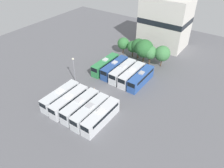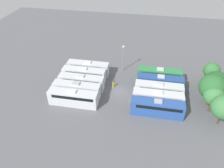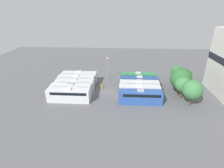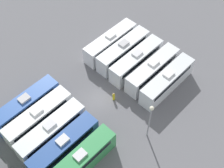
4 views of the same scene
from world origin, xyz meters
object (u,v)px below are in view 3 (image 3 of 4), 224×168
(bus_2, at_px, (75,85))
(tree_1, at_px, (180,76))
(tree_2, at_px, (183,77))
(tree_3, at_px, (181,78))
(bus_7, at_px, (139,86))
(bus_3, at_px, (71,90))
(bus_1, at_px, (77,81))
(light_pole, at_px, (108,64))
(tree_5, at_px, (192,90))
(worker_person, at_px, (101,86))
(bus_6, at_px, (139,82))
(bus_0, at_px, (80,77))
(bus_9, at_px, (140,97))
(tree_0, at_px, (177,72))
(bus_5, at_px, (138,78))
(tree_4, at_px, (183,84))
(bus_4, at_px, (69,95))
(bus_8, at_px, (140,91))

(bus_2, bearing_deg, tree_1, 97.48)
(tree_2, distance_m, tree_3, 3.26)
(bus_7, bearing_deg, bus_3, -80.18)
(bus_1, relative_size, light_pole, 1.46)
(bus_3, relative_size, tree_5, 1.60)
(worker_person, bearing_deg, bus_1, -100.28)
(tree_1, relative_size, tree_5, 0.82)
(bus_6, distance_m, light_pole, 12.24)
(bus_0, relative_size, tree_1, 1.96)
(bus_9, height_order, tree_0, tree_0)
(bus_5, distance_m, tree_0, 12.34)
(bus_6, height_order, bus_9, same)
(bus_2, relative_size, tree_3, 1.40)
(bus_1, bearing_deg, tree_4, 78.03)
(bus_0, xyz_separation_m, bus_2, (6.29, 0.07, 0.00))
(tree_3, bearing_deg, bus_0, -104.01)
(bus_5, xyz_separation_m, bus_7, (6.18, -0.12, 0.00))
(bus_2, xyz_separation_m, bus_4, (5.98, -0.04, 0.00))
(bus_3, xyz_separation_m, tree_3, (-2.18, 28.87, 3.03))
(bus_4, relative_size, tree_0, 1.89)
(tree_3, bearing_deg, bus_3, -85.69)
(light_pole, bearing_deg, bus_3, -34.52)
(bus_9, bearing_deg, tree_1, 128.68)
(bus_1, relative_size, tree_2, 1.60)
(bus_8, relative_size, bus_9, 1.00)
(bus_1, distance_m, bus_9, 20.31)
(bus_0, distance_m, tree_5, 32.60)
(bus_3, bearing_deg, bus_4, 2.13)
(bus_1, relative_size, bus_8, 1.00)
(bus_2, xyz_separation_m, bus_9, (5.91, 17.91, 0.00))
(bus_7, bearing_deg, bus_5, 178.90)
(bus_8, bearing_deg, bus_0, -117.16)
(bus_8, bearing_deg, tree_0, 130.78)
(bus_1, height_order, bus_8, same)
(bus_6, distance_m, tree_0, 12.93)
(bus_3, xyz_separation_m, bus_7, (-3.17, 18.29, 0.00))
(bus_6, relative_size, tree_1, 1.96)
(bus_7, distance_m, tree_2, 12.50)
(tree_1, relative_size, tree_4, 0.88)
(tree_0, bearing_deg, tree_4, -8.69)
(bus_7, bearing_deg, bus_9, -2.23)
(tree_5, bearing_deg, light_pole, -126.95)
(bus_1, relative_size, tree_1, 1.96)
(bus_9, relative_size, tree_4, 1.72)
(bus_0, relative_size, tree_0, 1.89)
(bus_5, bearing_deg, bus_4, -56.19)
(bus_3, height_order, tree_4, tree_4)
(tree_4, bearing_deg, tree_3, -179.68)
(bus_2, xyz_separation_m, tree_2, (-1.93, 30.25, 2.47))
(bus_7, height_order, tree_3, tree_3)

